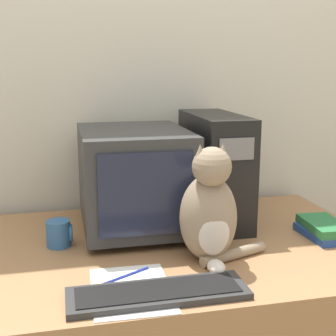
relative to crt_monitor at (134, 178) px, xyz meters
name	(u,v)px	position (x,y,z in m)	size (l,w,h in m)	color
wall_back	(140,77)	(0.09, 0.34, 0.35)	(7.00, 0.05, 2.50)	beige
crt_monitor	(134,178)	(0.00, 0.00, 0.00)	(0.37, 0.49, 0.37)	#333333
computer_tower	(214,168)	(0.31, 0.03, 0.02)	(0.17, 0.45, 0.41)	black
keyboard	(158,293)	(-0.02, -0.53, -0.18)	(0.47, 0.15, 0.02)	#2D2D2D
cat	(210,212)	(0.18, -0.33, -0.04)	(0.29, 0.24, 0.37)	gray
book_stack	(323,229)	(0.63, -0.23, -0.16)	(0.13, 0.21, 0.06)	#234793
pen	(126,276)	(-0.09, -0.40, -0.19)	(0.14, 0.08, 0.01)	navy
paper_sheet	(131,290)	(-0.09, -0.48, -0.19)	(0.22, 0.30, 0.00)	white
mug	(59,233)	(-0.27, -0.11, -0.15)	(0.09, 0.08, 0.09)	#33669E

